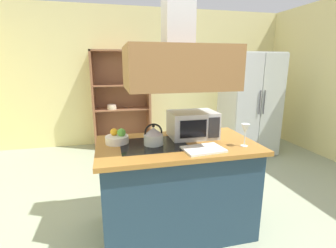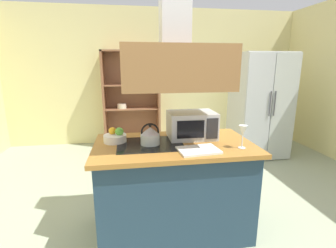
% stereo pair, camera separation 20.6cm
% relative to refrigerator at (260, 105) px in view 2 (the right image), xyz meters
% --- Properties ---
extents(ground_plane, '(7.80, 7.80, 0.00)m').
position_rel_refrigerator_xyz_m(ground_plane, '(-1.73, -1.81, -0.91)').
color(ground_plane, '#949E84').
extents(wall_back, '(6.00, 0.12, 2.70)m').
position_rel_refrigerator_xyz_m(wall_back, '(-1.73, 1.19, 0.44)').
color(wall_back, beige).
rests_on(wall_back, ground).
extents(kitchen_island, '(1.47, 0.85, 0.90)m').
position_rel_refrigerator_xyz_m(kitchen_island, '(-1.88, -1.86, -0.45)').
color(kitchen_island, '#21384B').
rests_on(kitchen_island, ground).
extents(range_hood, '(0.90, 0.70, 1.29)m').
position_rel_refrigerator_xyz_m(range_hood, '(-1.88, -1.86, 0.81)').
color(range_hood, olive).
extents(refrigerator, '(0.90, 0.78, 1.81)m').
position_rel_refrigerator_xyz_m(refrigerator, '(0.00, 0.00, 0.00)').
color(refrigerator, silver).
rests_on(refrigerator, ground).
extents(dish_cabinet, '(1.11, 0.40, 1.87)m').
position_rel_refrigerator_xyz_m(dish_cabinet, '(-2.23, 0.98, -0.08)').
color(dish_cabinet, brown).
rests_on(dish_cabinet, ground).
extents(kettle, '(0.18, 0.18, 0.20)m').
position_rel_refrigerator_xyz_m(kettle, '(-2.10, -1.86, 0.08)').
color(kettle, silver).
rests_on(kettle, kitchen_island).
extents(cutting_board, '(0.36, 0.27, 0.02)m').
position_rel_refrigerator_xyz_m(cutting_board, '(-1.71, -2.10, 0.00)').
color(cutting_board, white).
rests_on(cutting_board, kitchen_island).
extents(microwave, '(0.46, 0.35, 0.26)m').
position_rel_refrigerator_xyz_m(microwave, '(-1.68, -1.70, 0.12)').
color(microwave, '#B7BABF').
rests_on(microwave, kitchen_island).
extents(wine_glass_on_counter, '(0.08, 0.08, 0.21)m').
position_rel_refrigerator_xyz_m(wine_glass_on_counter, '(-1.32, -2.09, 0.15)').
color(wine_glass_on_counter, silver).
rests_on(wine_glass_on_counter, kitchen_island).
extents(fruit_bowl, '(0.21, 0.21, 0.14)m').
position_rel_refrigerator_xyz_m(fruit_bowl, '(-2.42, -1.73, 0.04)').
color(fruit_bowl, silver).
rests_on(fruit_bowl, kitchen_island).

